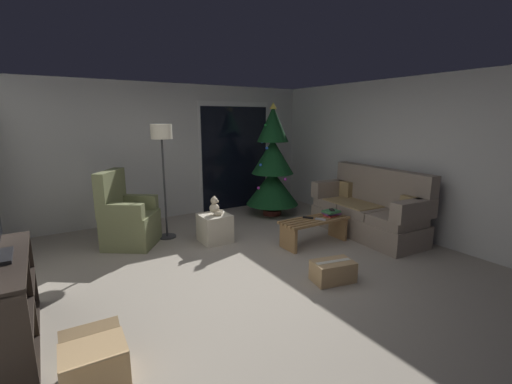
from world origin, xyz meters
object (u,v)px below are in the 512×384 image
Objects in this scene: coffee_table at (314,227)px; cardboard_box_taped_mid_floor at (333,271)px; floor_lamp at (162,143)px; christmas_tree at (273,167)px; armchair at (127,219)px; remote_silver at (320,219)px; cell_phone at (332,210)px; teddy_bear_cream at (215,207)px; remote_black at (308,218)px; cardboard_box_open_near_shelf at (94,364)px; media_shelf at (0,310)px; ottoman at (215,228)px; couch at (369,210)px; book_stack at (331,213)px.

coffee_table is 1.23m from cardboard_box_taped_mid_floor.
christmas_tree is at bearing 5.43° from floor_lamp.
coffee_table is at bearing -30.75° from armchair.
cell_phone is (0.30, 0.08, 0.08)m from remote_silver.
teddy_bear_cream is at bearing 144.19° from coffee_table.
remote_black is 3.45m from cardboard_box_open_near_shelf.
ottoman is at bearing 29.24° from media_shelf.
remote_silver is 0.55× the size of teddy_bear_cream.
remote_black is 0.30× the size of cardboard_box_open_near_shelf.
couch is 12.72× the size of remote_black.
remote_black is 0.14× the size of armchair.
remote_black is (-0.06, 0.07, 0.14)m from coffee_table.
book_stack reaches higher than coffee_table.
armchair reaches higher than cardboard_box_taped_mid_floor.
couch is 3.79m from armchair.
armchair is 2.57× the size of ottoman.
cardboard_box_taped_mid_floor is (-0.97, -1.04, -0.36)m from cell_phone.
ottoman is at bearing 144.19° from teddy_bear_cream.
cardboard_box_open_near_shelf is at bearing -157.99° from coffee_table.
christmas_tree is 3.01m from cardboard_box_taped_mid_floor.
media_shelf is 2.94m from teddy_bear_cream.
couch is 1.80× the size of coffee_table.
book_stack is 1.45m from cardboard_box_taped_mid_floor.
couch is at bearing 15.39° from cardboard_box_open_near_shelf.
floor_lamp is (-2.13, 1.47, 1.07)m from book_stack.
cell_phone is 4.16m from media_shelf.
coffee_table is 0.40m from cell_phone.
coffee_table is at bearing 22.01° from cardboard_box_open_near_shelf.
christmas_tree is 1.54× the size of media_shelf.
remote_black is at bearing -105.46° from christmas_tree.
floor_lamp is 3.38m from cardboard_box_open_near_shelf.
remote_black is at bearing -30.08° from armchair.
floor_lamp reaches higher than remote_black.
coffee_table is at bearing -102.72° from christmas_tree.
remote_black is at bearing 130.56° from coffee_table.
book_stack is 0.16× the size of floor_lamp.
book_stack is at bearing 167.23° from remote_silver.
remote_black is 3.78m from media_shelf.
cardboard_box_taped_mid_floor is at bearing 27.92° from remote_silver.
ottoman is (-1.56, 0.90, -0.22)m from book_stack.
coffee_table is at bearing -35.81° from teddy_bear_cream.
teddy_bear_cream is at bearing -64.97° from remote_silver.
couch is 1.42× the size of media_shelf.
armchair is at bearing 73.40° from cardboard_box_open_near_shelf.
cell_phone is (0.40, -0.09, 0.08)m from remote_black.
couch reaches higher than coffee_table.
media_shelf is at bearing -20.55° from remote_silver.
armchair is at bearing 54.85° from media_shelf.
floor_lamp is at bearing -67.39° from remote_silver.
christmas_tree reaches higher than ottoman.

